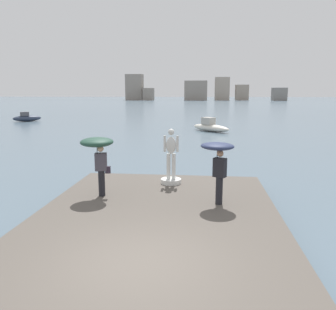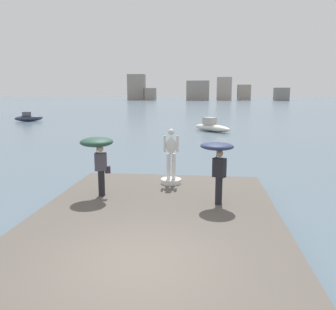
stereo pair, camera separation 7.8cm
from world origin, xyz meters
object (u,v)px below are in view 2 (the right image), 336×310
object	(u,v)px
boat_leftward	(29,118)
boat_far	(212,127)
onlooker_left	(98,148)
onlooker_right	(218,155)
statue_white_figure	(171,164)

from	to	relation	value
boat_leftward	boat_far	bearing A→B (deg)	-20.73
onlooker_left	boat_leftward	world-z (taller)	onlooker_left
onlooker_left	onlooker_right	bearing A→B (deg)	-6.07
statue_white_figure	boat_far	xyz separation A→B (m)	(1.88, 21.30, -0.69)
onlooker_left	statue_white_figure	bearing A→B (deg)	38.58
statue_white_figure	boat_leftward	distance (m)	37.49
onlooker_right	boat_far	world-z (taller)	onlooker_right
onlooker_left	boat_far	size ratio (longest dim) A/B	0.47
statue_white_figure	boat_leftward	bearing A→B (deg)	125.95
onlooker_right	boat_leftward	world-z (taller)	onlooker_right
statue_white_figure	onlooker_right	xyz separation A→B (m)	(1.68, -2.24, 0.83)
onlooker_left	onlooker_right	xyz separation A→B (m)	(3.96, -0.42, -0.06)
boat_leftward	onlooker_left	bearing A→B (deg)	-58.49
onlooker_right	boat_far	distance (m)	23.60
boat_far	boat_leftward	distance (m)	25.54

